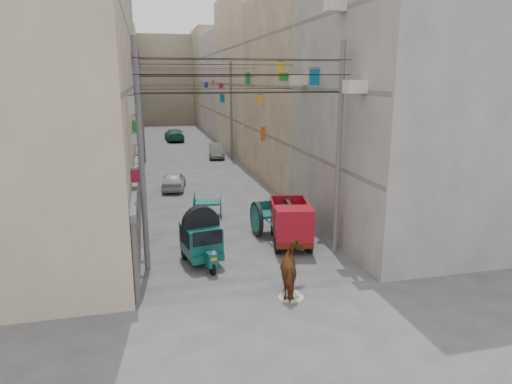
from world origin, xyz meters
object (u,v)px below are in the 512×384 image
object	(u,v)px
tonga_cart	(272,217)
horse	(294,270)
distant_car_white	(174,180)
second_cart	(207,204)
distant_car_grey	(216,151)
auto_rickshaw	(201,238)
feed_sack	(291,294)
distant_car_green	(174,135)
mini_truck	(292,226)

from	to	relation	value
tonga_cart	horse	distance (m)	5.75
horse	distant_car_white	size ratio (longest dim) A/B	0.56
second_cart	distant_car_grey	world-z (taller)	second_cart
tonga_cart	horse	xyz separation A→B (m)	(-0.86, -5.68, -0.00)
auto_rickshaw	feed_sack	size ratio (longest dim) A/B	4.89
auto_rickshaw	feed_sack	bearing A→B (deg)	-65.81
distant_car_white	distant_car_green	size ratio (longest dim) A/B	0.73
auto_rickshaw	feed_sack	distance (m)	4.26
feed_sack	distant_car_green	size ratio (longest dim) A/B	0.11
tonga_cart	auto_rickshaw	bearing A→B (deg)	-146.86
auto_rickshaw	distant_car_grey	world-z (taller)	auto_rickshaw
feed_sack	distant_car_white	world-z (taller)	distant_car_white
tonga_cart	distant_car_white	size ratio (longest dim) A/B	1.02
mini_truck	second_cart	distance (m)	5.73
distant_car_green	auto_rickshaw	bearing A→B (deg)	85.43
mini_truck	distant_car_white	bearing A→B (deg)	121.24
horse	distant_car_grey	size ratio (longest dim) A/B	0.50
second_cart	feed_sack	size ratio (longest dim) A/B	3.11
feed_sack	second_cart	bearing A→B (deg)	98.44
mini_truck	feed_sack	world-z (taller)	mini_truck
horse	feed_sack	bearing A→B (deg)	73.09
second_cart	horse	world-z (taller)	horse
tonga_cart	distant_car_white	bearing A→B (deg)	107.57
mini_truck	feed_sack	bearing A→B (deg)	-96.43
auto_rickshaw	second_cart	size ratio (longest dim) A/B	1.57
mini_truck	horse	distance (m)	4.15
auto_rickshaw	horse	size ratio (longest dim) A/B	1.32
tonga_cart	feed_sack	world-z (taller)	tonga_cart
auto_rickshaw	distant_car_green	bearing A→B (deg)	77.39
second_cart	distant_car_white	size ratio (longest dim) A/B	0.47
tonga_cart	feed_sack	size ratio (longest dim) A/B	6.80
auto_rickshaw	second_cart	world-z (taller)	auto_rickshaw
auto_rickshaw	second_cart	distance (m)	5.93
auto_rickshaw	feed_sack	world-z (taller)	auto_rickshaw
mini_truck	distant_car_green	world-z (taller)	mini_truck
mini_truck	distant_car_white	world-z (taller)	mini_truck
distant_car_white	distant_car_green	distance (m)	22.99
feed_sack	distant_car_green	bearing A→B (deg)	91.67
horse	distant_car_grey	distance (m)	26.17
auto_rickshaw	tonga_cart	size ratio (longest dim) A/B	0.72
tonga_cart	horse	size ratio (longest dim) A/B	1.84
horse	mini_truck	bearing A→B (deg)	-94.06
second_cart	feed_sack	bearing A→B (deg)	-71.90
mini_truck	distant_car_grey	xyz separation A→B (m)	(0.33, 22.16, -0.28)
tonga_cart	feed_sack	distance (m)	6.09
feed_sack	tonga_cart	bearing A→B (deg)	80.25
feed_sack	distant_car_grey	size ratio (longest dim) A/B	0.14
distant_car_green	horse	bearing A→B (deg)	89.41
distant_car_white	tonga_cart	bearing A→B (deg)	119.29
second_cart	horse	size ratio (longest dim) A/B	0.84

